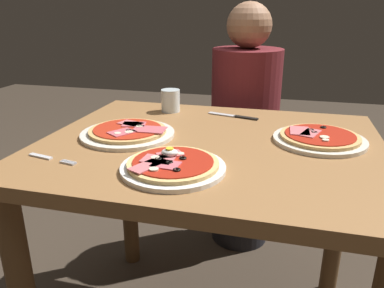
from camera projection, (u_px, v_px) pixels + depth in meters
dining_table at (210, 181)px, 1.18m from camera, size 1.02×0.84×0.77m
pizza_foreground at (173, 165)px, 0.93m from camera, size 0.26×0.26×0.05m
pizza_across_left at (128, 132)px, 1.18m from camera, size 0.29×0.29×0.03m
pizza_across_right at (319, 138)px, 1.13m from camera, size 0.27×0.27×0.03m
water_glass_near at (171, 102)px, 1.45m from camera, size 0.07×0.07×0.09m
fork at (48, 158)px, 1.00m from camera, size 0.16×0.05×0.00m
knife at (236, 116)px, 1.39m from camera, size 0.19×0.07×0.01m
diner_person at (244, 137)px, 1.83m from camera, size 0.32×0.32×1.18m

